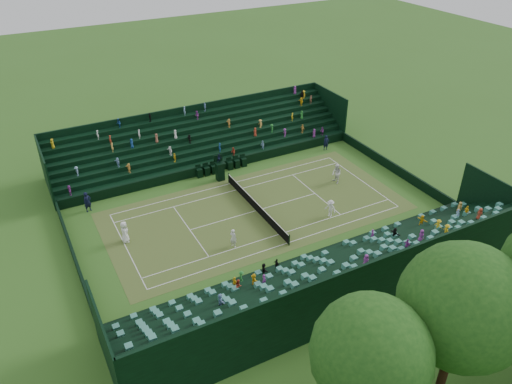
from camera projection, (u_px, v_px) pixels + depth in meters
ground at (256, 211)px, 45.16m from camera, size 160.00×160.00×0.00m
court_surface at (256, 211)px, 45.16m from camera, size 12.97×26.77×0.01m
perimeter_wall_north at (392, 167)px, 51.24m from camera, size 17.17×0.20×1.00m
perimeter_wall_south at (75, 258)px, 38.56m from camera, size 17.17×0.20×1.00m
perimeter_wall_east at (307, 259)px, 38.49m from camera, size 0.20×31.77×1.00m
perimeter_wall_west at (218, 167)px, 51.31m from camera, size 0.20×31.77×1.00m
north_grandstand at (341, 281)px, 34.79m from camera, size 6.60×32.00×4.90m
south_grandstand at (201, 142)px, 53.92m from camera, size 6.60×32.00×4.90m
tennis_net at (256, 206)px, 44.89m from camera, size 11.67×0.10×1.06m
umpire_chair at (220, 169)px, 49.37m from camera, size 0.92×0.92×2.90m
courtside_chairs at (222, 167)px, 51.27m from camera, size 0.59×5.56×1.28m
player_near_west at (125, 232)px, 40.72m from camera, size 1.02×0.74×1.94m
player_near_east at (233, 238)px, 40.20m from camera, size 0.74×0.65×1.72m
player_far_west at (337, 174)px, 49.00m from camera, size 0.98×0.77×2.01m
player_far_east at (330, 208)px, 43.98m from camera, size 1.23×0.98×1.67m
line_judge_north at (326, 143)px, 55.28m from camera, size 0.51×0.69×1.75m
line_judge_south at (87, 202)px, 44.66m from camera, size 0.67×0.82×1.93m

